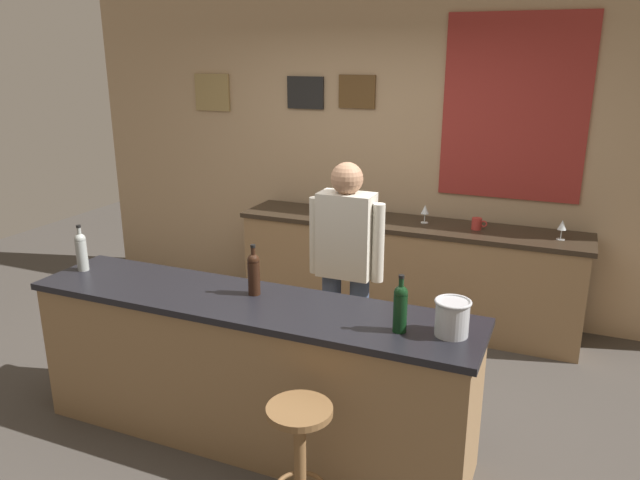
{
  "coord_description": "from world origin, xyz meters",
  "views": [
    {
      "loc": [
        1.66,
        -3.22,
        2.28
      ],
      "look_at": [
        0.1,
        0.45,
        1.05
      ],
      "focal_mm": 34.13,
      "sensor_mm": 36.0,
      "label": 1
    }
  ],
  "objects_px": {
    "wine_glass_b": "(379,208)",
    "wine_bottle_a": "(81,250)",
    "wine_glass_c": "(425,210)",
    "coffee_mug": "(477,224)",
    "bar_stool": "(300,447)",
    "ice_bucket": "(452,317)",
    "wine_bottle_b": "(254,273)",
    "wine_glass_d": "(562,226)",
    "wine_glass_a": "(356,207)",
    "bartender": "(346,264)",
    "wine_bottle_c": "(400,307)"
  },
  "relations": [
    {
      "from": "wine_glass_b",
      "to": "bar_stool",
      "type": "bearing_deg",
      "value": -80.47
    },
    {
      "from": "wine_glass_d",
      "to": "coffee_mug",
      "type": "distance_m",
      "value": 0.65
    },
    {
      "from": "bartender",
      "to": "wine_glass_c",
      "type": "bearing_deg",
      "value": 81.33
    },
    {
      "from": "bar_stool",
      "to": "wine_bottle_c",
      "type": "distance_m",
      "value": 0.84
    },
    {
      "from": "wine_glass_b",
      "to": "coffee_mug",
      "type": "height_order",
      "value": "wine_glass_b"
    },
    {
      "from": "wine_bottle_b",
      "to": "wine_glass_a",
      "type": "distance_m",
      "value": 1.87
    },
    {
      "from": "wine_glass_a",
      "to": "wine_glass_b",
      "type": "relative_size",
      "value": 1.0
    },
    {
      "from": "bar_stool",
      "to": "wine_glass_a",
      "type": "xyz_separation_m",
      "value": [
        -0.63,
        2.51,
        0.55
      ]
    },
    {
      "from": "wine_bottle_a",
      "to": "wine_bottle_c",
      "type": "xyz_separation_m",
      "value": [
        2.15,
        -0.08,
        0.0
      ]
    },
    {
      "from": "wine_glass_b",
      "to": "wine_bottle_a",
      "type": "bearing_deg",
      "value": -124.91
    },
    {
      "from": "wine_bottle_a",
      "to": "bar_stool",
      "type": "bearing_deg",
      "value": -17.38
    },
    {
      "from": "wine_glass_d",
      "to": "wine_bottle_a",
      "type": "bearing_deg",
      "value": -144.68
    },
    {
      "from": "wine_glass_d",
      "to": "coffee_mug",
      "type": "relative_size",
      "value": 1.24
    },
    {
      "from": "wine_glass_d",
      "to": "wine_glass_a",
      "type": "bearing_deg",
      "value": -177.6
    },
    {
      "from": "wine_bottle_b",
      "to": "ice_bucket",
      "type": "bearing_deg",
      "value": -4.15
    },
    {
      "from": "wine_glass_c",
      "to": "wine_glass_d",
      "type": "distance_m",
      "value": 1.09
    },
    {
      "from": "wine_glass_b",
      "to": "ice_bucket",
      "type": "bearing_deg",
      "value": -63.04
    },
    {
      "from": "bartender",
      "to": "wine_glass_b",
      "type": "xyz_separation_m",
      "value": [
        -0.17,
        1.25,
        0.07
      ]
    },
    {
      "from": "wine_bottle_b",
      "to": "wine_bottle_c",
      "type": "bearing_deg",
      "value": -9.19
    },
    {
      "from": "wine_bottle_b",
      "to": "coffee_mug",
      "type": "bearing_deg",
      "value": 63.95
    },
    {
      "from": "bartender",
      "to": "ice_bucket",
      "type": "xyz_separation_m",
      "value": [
        0.85,
        -0.75,
        0.08
      ]
    },
    {
      "from": "bar_stool",
      "to": "ice_bucket",
      "type": "xyz_separation_m",
      "value": [
        0.59,
        0.56,
        0.56
      ]
    },
    {
      "from": "wine_bottle_a",
      "to": "wine_glass_c",
      "type": "relative_size",
      "value": 1.97
    },
    {
      "from": "ice_bucket",
      "to": "wine_glass_a",
      "type": "height_order",
      "value": "ice_bucket"
    },
    {
      "from": "wine_bottle_b",
      "to": "wine_glass_c",
      "type": "relative_size",
      "value": 1.97
    },
    {
      "from": "wine_bottle_c",
      "to": "wine_glass_a",
      "type": "bearing_deg",
      "value": 115.58
    },
    {
      "from": "wine_bottle_a",
      "to": "wine_glass_c",
      "type": "distance_m",
      "value": 2.73
    },
    {
      "from": "bar_stool",
      "to": "coffee_mug",
      "type": "bearing_deg",
      "value": 81.66
    },
    {
      "from": "bartender",
      "to": "wine_glass_d",
      "type": "relative_size",
      "value": 10.45
    },
    {
      "from": "wine_bottle_b",
      "to": "wine_bottle_c",
      "type": "distance_m",
      "value": 0.93
    },
    {
      "from": "wine_bottle_a",
      "to": "wine_bottle_c",
      "type": "bearing_deg",
      "value": -2.01
    },
    {
      "from": "ice_bucket",
      "to": "bartender",
      "type": "bearing_deg",
      "value": 138.67
    },
    {
      "from": "wine_glass_a",
      "to": "coffee_mug",
      "type": "distance_m",
      "value": 1.02
    },
    {
      "from": "wine_glass_c",
      "to": "coffee_mug",
      "type": "height_order",
      "value": "wine_glass_c"
    },
    {
      "from": "wine_glass_a",
      "to": "wine_glass_c",
      "type": "xyz_separation_m",
      "value": [
        0.57,
        0.13,
        0.0
      ]
    },
    {
      "from": "bartender",
      "to": "bar_stool",
      "type": "height_order",
      "value": "bartender"
    },
    {
      "from": "wine_glass_c",
      "to": "wine_glass_d",
      "type": "height_order",
      "value": "same"
    },
    {
      "from": "wine_bottle_c",
      "to": "wine_glass_d",
      "type": "height_order",
      "value": "wine_bottle_c"
    },
    {
      "from": "bar_stool",
      "to": "wine_bottle_b",
      "type": "distance_m",
      "value": 1.05
    },
    {
      "from": "ice_bucket",
      "to": "wine_glass_c",
      "type": "bearing_deg",
      "value": 107.14
    },
    {
      "from": "coffee_mug",
      "to": "ice_bucket",
      "type": "bearing_deg",
      "value": -84.33
    },
    {
      "from": "wine_bottle_a",
      "to": "wine_bottle_c",
      "type": "height_order",
      "value": "same"
    },
    {
      "from": "bartender",
      "to": "wine_glass_d",
      "type": "height_order",
      "value": "bartender"
    },
    {
      "from": "wine_glass_b",
      "to": "bartender",
      "type": "bearing_deg",
      "value": -82.4
    },
    {
      "from": "ice_bucket",
      "to": "wine_glass_d",
      "type": "distance_m",
      "value": 2.07
    },
    {
      "from": "wine_glass_a",
      "to": "coffee_mug",
      "type": "height_order",
      "value": "wine_glass_a"
    },
    {
      "from": "wine_glass_b",
      "to": "coffee_mug",
      "type": "distance_m",
      "value": 0.82
    },
    {
      "from": "wine_bottle_b",
      "to": "wine_bottle_c",
      "type": "relative_size",
      "value": 1.0
    },
    {
      "from": "bartender",
      "to": "wine_glass_a",
      "type": "bearing_deg",
      "value": 106.96
    },
    {
      "from": "ice_bucket",
      "to": "wine_glass_a",
      "type": "relative_size",
      "value": 1.21
    }
  ]
}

